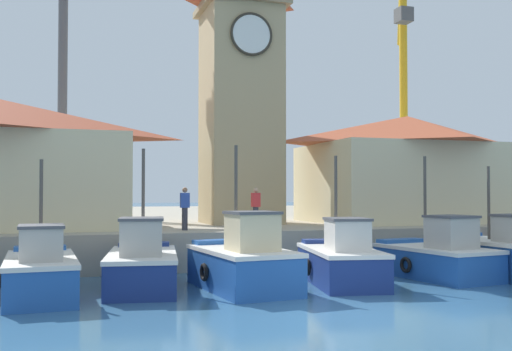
{
  "coord_description": "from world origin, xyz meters",
  "views": [
    {
      "loc": [
        -6.7,
        -12.7,
        2.82
      ],
      "look_at": [
        0.44,
        10.1,
        3.5
      ],
      "focal_mm": 42.0,
      "sensor_mm": 36.0,
      "label": 1
    }
  ],
  "objects_px": {
    "fishing_boat_left_outer": "(40,272)",
    "port_crane_near": "(404,121)",
    "fishing_boat_center": "(341,261)",
    "dock_worker_along_quay": "(256,207)",
    "port_crane_far": "(59,93)",
    "fishing_boat_mid_left": "(243,263)",
    "fishing_boat_left_inner": "(142,265)",
    "warehouse_right": "(408,168)",
    "clock_tower": "(241,79)",
    "fishing_boat_mid_right": "(437,257)",
    "fishing_boat_right_inner": "(504,254)",
    "dock_worker_near_tower": "(185,208)"
  },
  "relations": [
    {
      "from": "fishing_boat_left_inner",
      "to": "fishing_boat_mid_right",
      "type": "relative_size",
      "value": 1.11
    },
    {
      "from": "fishing_boat_center",
      "to": "port_crane_far",
      "type": "bearing_deg",
      "value": 112.24
    },
    {
      "from": "port_crane_far",
      "to": "fishing_boat_left_outer",
      "type": "bearing_deg",
      "value": -90.28
    },
    {
      "from": "fishing_boat_mid_left",
      "to": "clock_tower",
      "type": "distance_m",
      "value": 12.65
    },
    {
      "from": "fishing_boat_mid_left",
      "to": "warehouse_right",
      "type": "bearing_deg",
      "value": 39.3
    },
    {
      "from": "fishing_boat_left_inner",
      "to": "fishing_boat_mid_left",
      "type": "height_order",
      "value": "fishing_boat_mid_left"
    },
    {
      "from": "fishing_boat_left_outer",
      "to": "port_crane_far",
      "type": "bearing_deg",
      "value": 89.72
    },
    {
      "from": "fishing_boat_left_outer",
      "to": "port_crane_near",
      "type": "height_order",
      "value": "port_crane_near"
    },
    {
      "from": "fishing_boat_left_inner",
      "to": "port_crane_far",
      "type": "relative_size",
      "value": 0.25
    },
    {
      "from": "fishing_boat_center",
      "to": "warehouse_right",
      "type": "bearing_deg",
      "value": 48.48
    },
    {
      "from": "fishing_boat_right_inner",
      "to": "dock_worker_near_tower",
      "type": "relative_size",
      "value": 3.09
    },
    {
      "from": "fishing_boat_center",
      "to": "dock_worker_near_tower",
      "type": "relative_size",
      "value": 2.87
    },
    {
      "from": "clock_tower",
      "to": "fishing_boat_mid_left",
      "type": "bearing_deg",
      "value": -105.49
    },
    {
      "from": "fishing_boat_left_inner",
      "to": "warehouse_right",
      "type": "bearing_deg",
      "value": 30.0
    },
    {
      "from": "port_crane_near",
      "to": "fishing_boat_center",
      "type": "bearing_deg",
      "value": -125.61
    },
    {
      "from": "fishing_boat_mid_right",
      "to": "dock_worker_along_quay",
      "type": "bearing_deg",
      "value": 128.68
    },
    {
      "from": "fishing_boat_right_inner",
      "to": "port_crane_far",
      "type": "bearing_deg",
      "value": 124.36
    },
    {
      "from": "fishing_boat_mid_right",
      "to": "dock_worker_near_tower",
      "type": "relative_size",
      "value": 2.71
    },
    {
      "from": "port_crane_near",
      "to": "dock_worker_near_tower",
      "type": "xyz_separation_m",
      "value": [
        -18.64,
        -15.16,
        -5.69
      ]
    },
    {
      "from": "fishing_boat_left_outer",
      "to": "fishing_boat_center",
      "type": "relative_size",
      "value": 1.01
    },
    {
      "from": "fishing_boat_left_outer",
      "to": "clock_tower",
      "type": "distance_m",
      "value": 14.59
    },
    {
      "from": "fishing_boat_mid_left",
      "to": "port_crane_near",
      "type": "relative_size",
      "value": 0.24
    },
    {
      "from": "fishing_boat_left_inner",
      "to": "warehouse_right",
      "type": "height_order",
      "value": "warehouse_right"
    },
    {
      "from": "fishing_boat_mid_right",
      "to": "dock_worker_near_tower",
      "type": "distance_m",
      "value": 9.25
    },
    {
      "from": "warehouse_right",
      "to": "port_crane_near",
      "type": "height_order",
      "value": "port_crane_near"
    },
    {
      "from": "fishing_boat_mid_left",
      "to": "dock_worker_near_tower",
      "type": "xyz_separation_m",
      "value": [
        -0.65,
        5.68,
        1.46
      ]
    },
    {
      "from": "warehouse_right",
      "to": "port_crane_near",
      "type": "bearing_deg",
      "value": 59.44
    },
    {
      "from": "fishing_boat_left_inner",
      "to": "fishing_boat_mid_left",
      "type": "xyz_separation_m",
      "value": [
        2.77,
        -1.05,
        0.07
      ]
    },
    {
      "from": "port_crane_near",
      "to": "port_crane_far",
      "type": "bearing_deg",
      "value": 178.79
    },
    {
      "from": "fishing_boat_left_inner",
      "to": "port_crane_near",
      "type": "xyz_separation_m",
      "value": [
        20.76,
        19.79,
        7.22
      ]
    },
    {
      "from": "warehouse_right",
      "to": "dock_worker_along_quay",
      "type": "distance_m",
      "value": 9.37
    },
    {
      "from": "dock_worker_along_quay",
      "to": "fishing_boat_center",
      "type": "bearing_deg",
      "value": -81.06
    },
    {
      "from": "fishing_boat_mid_left",
      "to": "warehouse_right",
      "type": "height_order",
      "value": "warehouse_right"
    },
    {
      "from": "dock_worker_along_quay",
      "to": "port_crane_near",
      "type": "bearing_deg",
      "value": 43.25
    },
    {
      "from": "fishing_boat_mid_left",
      "to": "port_crane_near",
      "type": "xyz_separation_m",
      "value": [
        17.99,
        20.84,
        7.15
      ]
    },
    {
      "from": "fishing_boat_right_inner",
      "to": "dock_worker_near_tower",
      "type": "distance_m",
      "value": 11.38
    },
    {
      "from": "fishing_boat_mid_right",
      "to": "fishing_boat_right_inner",
      "type": "height_order",
      "value": "fishing_boat_mid_right"
    },
    {
      "from": "fishing_boat_center",
      "to": "clock_tower",
      "type": "relative_size",
      "value": 0.32
    },
    {
      "from": "fishing_boat_left_inner",
      "to": "dock_worker_near_tower",
      "type": "xyz_separation_m",
      "value": [
        2.12,
        4.63,
        1.53
      ]
    },
    {
      "from": "fishing_boat_mid_left",
      "to": "fishing_boat_left_inner",
      "type": "bearing_deg",
      "value": 159.23
    },
    {
      "from": "fishing_boat_left_outer",
      "to": "fishing_boat_mid_left",
      "type": "relative_size",
      "value": 1.07
    },
    {
      "from": "fishing_boat_mid_left",
      "to": "clock_tower",
      "type": "bearing_deg",
      "value": 74.51
    },
    {
      "from": "warehouse_right",
      "to": "port_crane_far",
      "type": "bearing_deg",
      "value": 143.12
    },
    {
      "from": "fishing_boat_left_outer",
      "to": "warehouse_right",
      "type": "bearing_deg",
      "value": 27.21
    },
    {
      "from": "fishing_boat_left_inner",
      "to": "fishing_boat_center",
      "type": "bearing_deg",
      "value": -8.15
    },
    {
      "from": "fishing_boat_left_outer",
      "to": "fishing_boat_left_inner",
      "type": "bearing_deg",
      "value": 11.29
    },
    {
      "from": "fishing_boat_left_outer",
      "to": "warehouse_right",
      "type": "xyz_separation_m",
      "value": [
        16.55,
        8.51,
        3.35
      ]
    },
    {
      "from": "warehouse_right",
      "to": "dock_worker_along_quay",
      "type": "bearing_deg",
      "value": -161.38
    },
    {
      "from": "fishing_boat_center",
      "to": "port_crane_far",
      "type": "relative_size",
      "value": 0.24
    },
    {
      "from": "fishing_boat_center",
      "to": "fishing_boat_right_inner",
      "type": "bearing_deg",
      "value": -1.47
    }
  ]
}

